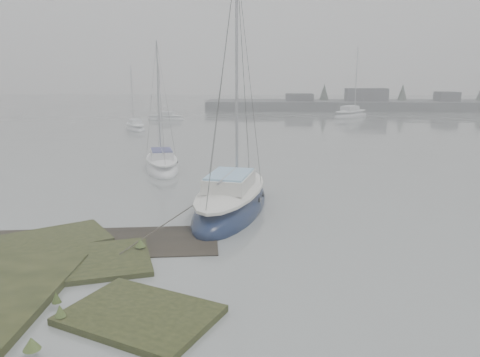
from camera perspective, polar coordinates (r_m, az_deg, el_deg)
name	(u,v)px	position (r m, az deg, el deg)	size (l,w,h in m)	color
ground	(217,139)	(41.25, -2.77, 4.82)	(160.00, 160.00, 0.00)	slate
far_shoreline	(409,104)	(76.51, 19.95, 8.49)	(60.00, 8.00, 4.15)	#4C4F51
sailboat_main	(231,203)	(19.98, -1.06, -3.03)	(4.04, 8.20, 11.07)	#0D1834
sailboat_white	(162,165)	(28.74, -9.49, 1.58)	(3.37, 6.12, 8.22)	silver
sailboat_far_a	(135,128)	(48.99, -12.66, 6.08)	(3.62, 5.12, 6.94)	#B5B9BE
sailboat_far_b	(351,115)	(62.36, 13.34, 7.54)	(6.23, 6.44, 9.52)	#9FA3A8
sailboat_far_c	(166,118)	(58.02, -9.03, 7.25)	(4.81, 2.24, 6.52)	silver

